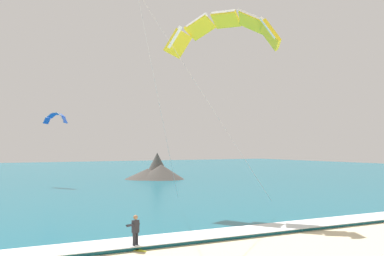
# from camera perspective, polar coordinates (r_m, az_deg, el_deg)

# --- Properties ---
(surf_foam) EXTENTS (200.00, 2.43, 0.04)m
(surf_foam) POSITION_cam_1_polar(r_m,az_deg,el_deg) (24.06, -11.77, -13.62)
(surf_foam) COLOR white
(surf_foam) RESTS_ON sea
(surfboard) EXTENTS (0.96, 1.46, 0.09)m
(surfboard) POSITION_cam_1_polar(r_m,az_deg,el_deg) (23.92, -6.76, -14.19)
(surfboard) COLOR yellow
(surfboard) RESTS_ON ground
(kitesurfer) EXTENTS (0.66, 0.65, 1.69)m
(kitesurfer) POSITION_cam_1_polar(r_m,az_deg,el_deg) (23.75, -6.78, -12.03)
(kitesurfer) COLOR #232328
(kitesurfer) RESTS_ON ground
(kite_primary) EXTENTS (12.75, 10.86, 13.78)m
(kite_primary) POSITION_cam_1_polar(r_m,az_deg,el_deg) (36.10, 3.80, 11.67)
(kite_primary) COLOR yellow
(kite_distant) EXTENTS (2.31, 3.67, 1.39)m
(kite_distant) POSITION_cam_1_polar(r_m,az_deg,el_deg) (60.15, -15.91, 1.28)
(kite_distant) COLOR blue
(headland_right) EXTENTS (8.91, 8.72, 3.99)m
(headland_right) POSITION_cam_1_polar(r_m,az_deg,el_deg) (69.54, -4.35, -5.21)
(headland_right) COLOR #47423D
(headland_right) RESTS_ON ground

